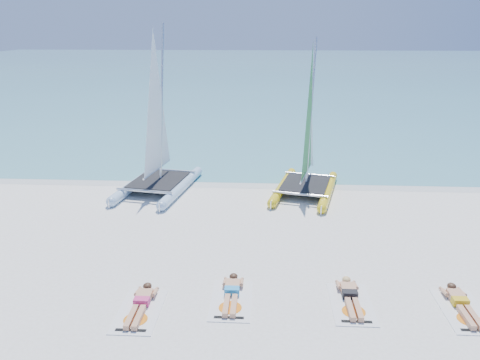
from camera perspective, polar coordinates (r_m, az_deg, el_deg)
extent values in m
plane|color=white|center=(15.03, 1.34, -7.13)|extent=(140.00, 140.00, 0.00)
cube|color=#70BAB5|center=(76.84, 3.00, 13.46)|extent=(140.00, 115.00, 0.01)
cube|color=silver|center=(20.13, 1.88, -0.39)|extent=(140.00, 1.40, 0.01)
cylinder|color=#B8DDF2|center=(19.99, -12.53, -0.38)|extent=(1.12, 4.47, 0.39)
cone|color=#B8DDF2|center=(22.13, -9.89, 1.61)|extent=(0.46, 0.62, 0.37)
cylinder|color=#B8DDF2|center=(19.25, -7.13, -0.81)|extent=(1.12, 4.47, 0.39)
cone|color=#B8DDF2|center=(21.46, -4.95, 1.29)|extent=(0.46, 0.62, 0.37)
cube|color=black|center=(19.52, -9.92, 0.04)|extent=(2.30, 2.74, 0.03)
cylinder|color=silver|center=(19.53, -9.52, 9.35)|extent=(0.28, 1.17, 6.15)
cylinder|color=yellow|center=(19.25, 5.22, -0.78)|extent=(1.29, 4.10, 0.36)
cone|color=yellow|center=(21.38, 6.42, 1.13)|extent=(0.46, 0.59, 0.35)
cylinder|color=yellow|center=(19.01, 10.67, -1.28)|extent=(1.29, 4.10, 0.36)
cone|color=yellow|center=(21.16, 11.33, 0.70)|extent=(0.46, 0.59, 0.35)
cube|color=black|center=(19.04, 7.96, -0.43)|extent=(2.24, 2.61, 0.03)
cylinder|color=silver|center=(19.06, 8.67, 8.35)|extent=(0.33, 1.07, 5.68)
cube|color=white|center=(11.76, -12.16, -15.36)|extent=(1.00, 1.85, 0.02)
cube|color=tan|center=(12.05, -11.66, -13.81)|extent=(0.36, 0.55, 0.17)
cube|color=#D63274|center=(11.89, -11.90, -14.29)|extent=(0.37, 0.22, 0.17)
cube|color=tan|center=(11.43, -12.67, -16.05)|extent=(0.31, 0.85, 0.13)
sphere|color=tan|center=(12.33, -11.23, -12.75)|extent=(0.21, 0.21, 0.21)
ellipsoid|color=#3B2415|center=(12.32, -11.23, -12.56)|extent=(0.22, 0.24, 0.15)
cube|color=white|center=(11.92, -1.07, -14.41)|extent=(1.00, 1.85, 0.02)
cube|color=tan|center=(12.22, -0.92, -12.89)|extent=(0.36, 0.55, 0.17)
cube|color=#2792D1|center=(12.05, -0.99, -13.36)|extent=(0.37, 0.22, 0.17)
cube|color=tan|center=(11.57, -1.22, -15.09)|extent=(0.31, 0.85, 0.13)
sphere|color=tan|center=(12.52, -0.80, -11.86)|extent=(0.21, 0.21, 0.21)
ellipsoid|color=#3B2415|center=(12.51, -0.80, -11.68)|extent=(0.22, 0.24, 0.15)
cube|color=white|center=(12.09, 13.40, -14.44)|extent=(1.00, 1.85, 0.02)
cube|color=tan|center=(12.39, 13.10, -12.95)|extent=(0.36, 0.55, 0.17)
cube|color=black|center=(12.22, 13.25, -13.41)|extent=(0.37, 0.22, 0.17)
cube|color=tan|center=(11.74, 13.73, -15.10)|extent=(0.31, 0.85, 0.13)
sphere|color=tan|center=(12.68, 12.84, -11.93)|extent=(0.21, 0.21, 0.21)
ellipsoid|color=tan|center=(12.67, 12.84, -11.75)|extent=(0.22, 0.24, 0.15)
cube|color=white|center=(12.68, 25.57, -14.23)|extent=(1.00, 1.85, 0.02)
cube|color=tan|center=(12.96, 24.94, -12.83)|extent=(0.36, 0.55, 0.17)
cube|color=gold|center=(12.80, 25.26, -13.26)|extent=(0.37, 0.22, 0.17)
cube|color=tan|center=(12.35, 26.26, -14.83)|extent=(0.31, 0.85, 0.13)
sphere|color=tan|center=(13.23, 24.39, -11.87)|extent=(0.21, 0.21, 0.21)
ellipsoid|color=#3B2415|center=(13.22, 24.40, -11.70)|extent=(0.22, 0.24, 0.15)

